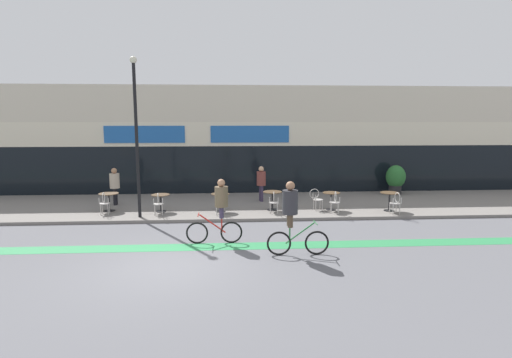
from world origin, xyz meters
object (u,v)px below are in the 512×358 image
at_px(cafe_chair_4_near, 335,201).
at_px(cyclist_2, 219,207).
at_px(cafe_chair_0_near, 104,202).
at_px(cafe_chair_3_near, 274,201).
at_px(cafe_chair_5_near, 396,202).
at_px(lamp_post, 136,128).
at_px(bistro_table_1, 161,199).
at_px(bistro_table_3, 272,197).
at_px(bistro_table_0, 109,198).
at_px(pedestrian_far_end, 261,181).
at_px(bistro_table_2, 220,199).
at_px(bistro_table_5, 390,198).
at_px(bistro_table_4, 331,197).
at_px(cafe_chair_4_side, 316,198).
at_px(pedestrian_near_end, 115,183).
at_px(cafe_chair_2_near, 220,202).
at_px(planter_pot, 396,178).
at_px(cafe_chair_1_near, 158,202).
at_px(cyclist_0, 292,213).

height_order(cafe_chair_4_near, cyclist_2, cyclist_2).
relative_size(cafe_chair_0_near, cafe_chair_3_near, 1.00).
relative_size(cafe_chair_5_near, lamp_post, 0.15).
xyz_separation_m(bistro_table_1, bistro_table_3, (4.56, -0.01, 0.05)).
relative_size(bistro_table_0, pedestrian_far_end, 0.49).
bearing_deg(pedestrian_far_end, bistro_table_2, -145.52).
distance_m(bistro_table_3, bistro_table_5, 4.80).
bearing_deg(bistro_table_4, cafe_chair_0_near, -178.43).
relative_size(bistro_table_1, cafe_chair_4_side, 0.81).
distance_m(cafe_chair_4_near, pedestrian_near_end, 9.49).
xyz_separation_m(cafe_chair_2_near, cafe_chair_4_side, (3.95, 0.63, 0.00)).
xyz_separation_m(cafe_chair_4_side, lamp_post, (-7.03, -0.73, 2.89)).
bearing_deg(bistro_table_0, planter_pot, 12.82).
height_order(bistro_table_5, cafe_chair_5_near, cafe_chair_5_near).
height_order(bistro_table_3, cafe_chair_4_near, cafe_chair_4_near).
relative_size(cafe_chair_4_side, lamp_post, 0.15).
distance_m(cafe_chair_3_near, cafe_chair_5_near, 4.81).
distance_m(bistro_table_3, cafe_chair_0_near, 6.70).
relative_size(lamp_post, cyclist_2, 2.96).
height_order(bistro_table_5, lamp_post, lamp_post).
bearing_deg(cafe_chair_4_near, pedestrian_far_end, 53.07).
distance_m(bistro_table_1, cafe_chair_5_near, 9.41).
height_order(bistro_table_5, planter_pot, planter_pot).
bearing_deg(cafe_chair_1_near, cafe_chair_4_near, -99.19).
distance_m(bistro_table_0, cyclist_0, 8.70).
height_order(bistro_table_4, lamp_post, lamp_post).
bearing_deg(pedestrian_near_end, cafe_chair_5_near, -13.40).
xyz_separation_m(cafe_chair_1_near, cafe_chair_2_near, (2.41, -0.14, 0.00)).
xyz_separation_m(bistro_table_0, cafe_chair_4_side, (8.51, -0.38, -0.02)).
height_order(cafe_chair_4_side, cyclist_0, cyclist_0).
relative_size(bistro_table_2, lamp_post, 0.12).
relative_size(bistro_table_5, lamp_post, 0.13).
bearing_deg(bistro_table_3, bistro_table_2, -176.53).
height_order(cyclist_2, pedestrian_far_end, cyclist_2).
relative_size(bistro_table_1, bistro_table_3, 0.94).
relative_size(cafe_chair_2_near, cafe_chair_3_near, 1.00).
bearing_deg(cyclist_2, planter_pot, -139.93).
xyz_separation_m(bistro_table_1, cafe_chair_2_near, (2.42, -0.77, 0.01)).
bearing_deg(bistro_table_1, cafe_chair_5_near, -6.67).
bearing_deg(bistro_table_2, cafe_chair_2_near, -89.63).
xyz_separation_m(cafe_chair_2_near, pedestrian_far_end, (1.82, 2.64, 0.44)).
distance_m(cafe_chair_4_near, planter_pot, 5.79).
bearing_deg(bistro_table_5, bistro_table_3, 174.56).
bearing_deg(planter_pot, pedestrian_near_end, -172.36).
bearing_deg(cafe_chair_1_near, bistro_table_2, -86.74).
relative_size(cafe_chair_1_near, cafe_chair_3_near, 1.00).
height_order(bistro_table_0, cafe_chair_5_near, cafe_chair_5_near).
relative_size(cafe_chair_0_near, lamp_post, 0.15).
bearing_deg(cyclist_0, bistro_table_3, 90.47).
bearing_deg(cafe_chair_4_side, pedestrian_near_end, 163.26).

